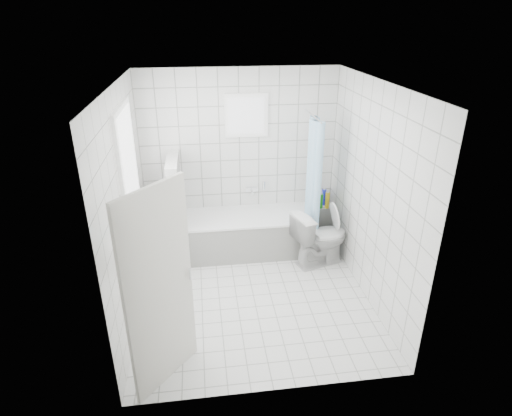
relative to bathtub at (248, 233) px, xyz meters
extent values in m
plane|color=white|center=(-0.07, -1.12, -0.29)|extent=(3.00, 3.00, 0.00)
plane|color=white|center=(-0.07, -1.12, 2.31)|extent=(3.00, 3.00, 0.00)
cube|color=white|center=(-0.07, 0.38, 1.01)|extent=(2.80, 0.02, 2.60)
cube|color=white|center=(-0.07, -2.62, 1.01)|extent=(2.80, 0.02, 2.60)
cube|color=white|center=(-1.47, -1.12, 1.01)|extent=(0.02, 3.00, 2.60)
cube|color=white|center=(1.33, -1.12, 1.01)|extent=(0.02, 3.00, 2.60)
cube|color=white|center=(-1.42, -0.82, 1.31)|extent=(0.01, 0.90, 1.40)
cube|color=white|center=(0.03, 0.33, 1.66)|extent=(0.50, 0.01, 0.50)
cube|color=white|center=(-1.38, -0.82, 0.57)|extent=(0.18, 1.02, 0.08)
cube|color=silver|center=(-1.06, -2.30, 0.71)|extent=(0.55, 0.63, 2.00)
cube|color=white|center=(0.00, 0.00, -0.02)|extent=(1.86, 0.75, 0.55)
cube|color=white|center=(0.00, 0.00, 0.27)|extent=(1.88, 0.77, 0.03)
cube|color=white|center=(-1.01, -0.05, 0.46)|extent=(0.15, 0.85, 1.50)
cube|color=white|center=(1.16, 0.25, -0.02)|extent=(0.40, 0.24, 0.55)
imported|color=white|center=(0.96, -0.47, 0.11)|extent=(0.88, 0.66, 0.80)
cylinder|color=silver|center=(0.88, -0.02, 1.71)|extent=(0.02, 0.80, 0.02)
cube|color=silver|center=(0.10, 0.33, 0.56)|extent=(0.18, 0.06, 0.06)
imported|color=#2C9AC8|center=(-1.37, -1.02, 0.70)|extent=(0.11, 0.11, 0.19)
imported|color=silver|center=(-1.37, -0.69, 0.75)|extent=(0.15, 0.15, 0.29)
imported|color=#AF579F|center=(-1.37, -0.52, 0.70)|extent=(0.11, 0.11, 0.17)
imported|color=silver|center=(-1.37, -0.88, 0.69)|extent=(0.14, 0.14, 0.17)
cylinder|color=yellow|center=(1.22, 0.16, 0.38)|extent=(0.06, 0.06, 0.25)
cylinder|color=#1C25E5|center=(1.20, 0.29, 0.39)|extent=(0.06, 0.06, 0.25)
cylinder|color=#199A1A|center=(1.13, 0.18, 0.37)|extent=(0.06, 0.06, 0.23)
camera|label=1|loc=(-0.63, -5.53, 2.96)|focal=30.00mm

